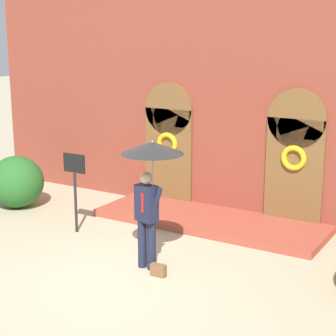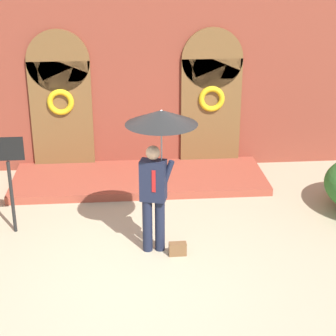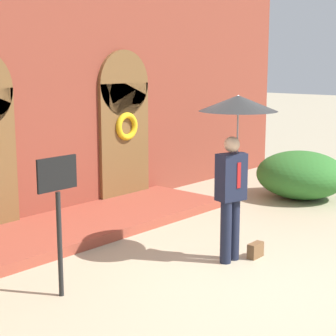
% 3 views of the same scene
% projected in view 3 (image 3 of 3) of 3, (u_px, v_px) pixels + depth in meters
% --- Properties ---
extents(ground_plane, '(80.00, 80.00, 0.00)m').
position_uv_depth(ground_plane, '(240.00, 268.00, 7.77)').
color(ground_plane, tan).
extents(building_facade, '(14.00, 2.30, 5.60)m').
position_uv_depth(building_facade, '(49.00, 70.00, 9.98)').
color(building_facade, brown).
rests_on(building_facade, ground).
extents(person_with_umbrella, '(1.10, 1.10, 2.36)m').
position_uv_depth(person_with_umbrella, '(236.00, 128.00, 7.77)').
color(person_with_umbrella, '#191E33').
rests_on(person_with_umbrella, ground).
extents(handbag, '(0.28, 0.13, 0.22)m').
position_uv_depth(handbag, '(255.00, 250.00, 8.17)').
color(handbag, brown).
rests_on(handbag, ground).
extents(sign_post, '(0.56, 0.06, 1.72)m').
position_uv_depth(sign_post, '(58.00, 203.00, 6.64)').
color(sign_post, black).
rests_on(sign_post, ground).
extents(shrub_right, '(1.76, 1.89, 0.99)m').
position_uv_depth(shrub_right, '(301.00, 175.00, 11.71)').
color(shrub_right, '#2D6B28').
rests_on(shrub_right, ground).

